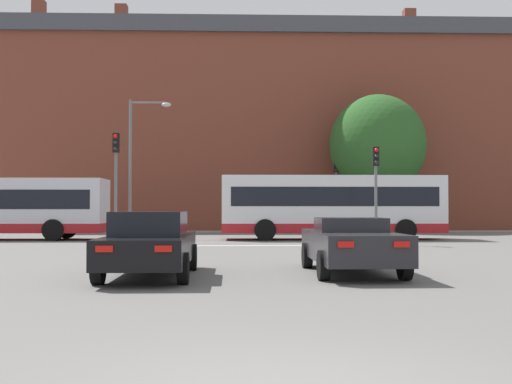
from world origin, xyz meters
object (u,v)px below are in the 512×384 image
(car_roadster_right, at_px, (351,244))
(traffic_light_near_right, at_px, (376,179))
(traffic_light_far_right, at_px, (336,184))
(street_lamp_junction, at_px, (138,153))
(car_saloon_left, at_px, (150,243))
(bus_crossing_lead, at_px, (332,205))
(traffic_light_near_left, at_px, (116,170))
(pedestrian_waiting, at_px, (333,216))

(car_roadster_right, xyz_separation_m, traffic_light_near_right, (3.13, 11.63, 2.06))
(traffic_light_far_right, height_order, street_lamp_junction, street_lamp_junction)
(car_saloon_left, bearing_deg, bus_crossing_lead, 68.00)
(traffic_light_far_right, bearing_deg, traffic_light_near_right, -92.03)
(car_roadster_right, relative_size, traffic_light_near_left, 1.01)
(car_saloon_left, height_order, pedestrian_waiting, pedestrian_waiting)
(car_roadster_right, distance_m, street_lamp_junction, 20.25)
(car_saloon_left, bearing_deg, traffic_light_near_right, 57.17)
(pedestrian_waiting, bearing_deg, traffic_light_near_right, -145.37)
(car_saloon_left, distance_m, traffic_light_near_left, 12.58)
(traffic_light_near_right, xyz_separation_m, pedestrian_waiting, (0.32, 13.99, -1.72))
(car_saloon_left, xyz_separation_m, street_lamp_junction, (-3.20, 18.89, 3.62))
(car_roadster_right, bearing_deg, street_lamp_junction, 112.32)
(car_roadster_right, distance_m, traffic_light_far_right, 25.81)
(traffic_light_near_left, bearing_deg, traffic_light_near_right, 1.10)
(traffic_light_near_left, height_order, street_lamp_junction, street_lamp_junction)
(traffic_light_far_right, bearing_deg, traffic_light_near_left, -128.68)
(street_lamp_junction, relative_size, pedestrian_waiting, 4.10)
(car_saloon_left, xyz_separation_m, traffic_light_near_left, (-3.01, 11.99, 2.32))
(car_saloon_left, distance_m, car_roadster_right, 4.63)
(traffic_light_far_right, bearing_deg, car_saloon_left, -107.53)
(bus_crossing_lead, xyz_separation_m, traffic_light_near_left, (-9.51, -4.50, 1.42))
(car_roadster_right, xyz_separation_m, pedestrian_waiting, (3.46, 25.61, 0.34))
(traffic_light_far_right, xyz_separation_m, traffic_light_near_right, (-0.49, -13.82, -0.30))
(street_lamp_junction, bearing_deg, car_saloon_left, -80.39)
(bus_crossing_lead, bearing_deg, traffic_light_far_right, -10.19)
(traffic_light_near_left, bearing_deg, street_lamp_junction, 91.56)
(bus_crossing_lead, distance_m, traffic_light_near_left, 10.62)
(bus_crossing_lead, distance_m, pedestrian_waiting, 9.84)
(bus_crossing_lead, xyz_separation_m, traffic_light_near_right, (1.22, -4.29, 1.11))
(car_saloon_left, bearing_deg, traffic_light_far_right, 72.00)
(traffic_light_far_right, bearing_deg, car_roadster_right, -98.10)
(car_roadster_right, distance_m, pedestrian_waiting, 25.85)
(bus_crossing_lead, distance_m, traffic_light_far_right, 9.78)
(car_roadster_right, height_order, traffic_light_near_left, traffic_light_near_left)
(bus_crossing_lead, bearing_deg, car_saloon_left, 158.47)
(car_saloon_left, bearing_deg, street_lamp_junction, 99.14)
(street_lamp_junction, bearing_deg, car_roadster_right, -66.97)
(bus_crossing_lead, relative_size, traffic_light_near_right, 2.59)
(car_roadster_right, xyz_separation_m, traffic_light_near_left, (-7.60, 11.42, 2.38))
(car_saloon_left, distance_m, street_lamp_junction, 19.50)
(traffic_light_near_right, bearing_deg, street_lamp_junction, 148.49)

